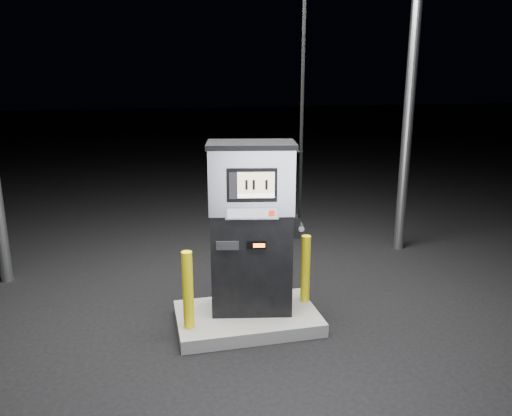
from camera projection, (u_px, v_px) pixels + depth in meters
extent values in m
plane|color=black|center=(247.00, 324.00, 5.75)|extent=(80.00, 80.00, 0.00)
cube|color=slate|center=(247.00, 318.00, 5.73)|extent=(1.60, 1.00, 0.15)
cylinder|color=gray|center=(409.00, 110.00, 7.71)|extent=(0.16, 0.16, 4.50)
cube|color=black|center=(251.00, 260.00, 5.67)|extent=(0.98, 0.68, 1.17)
cube|color=silver|center=(251.00, 180.00, 5.43)|extent=(1.00, 0.70, 0.70)
cube|color=black|center=(251.00, 145.00, 5.33)|extent=(1.04, 0.75, 0.06)
cube|color=black|center=(252.00, 185.00, 5.16)|extent=(0.52, 0.13, 0.36)
cube|color=beige|center=(256.00, 183.00, 5.14)|extent=(0.38, 0.08, 0.23)
cube|color=white|center=(256.00, 196.00, 5.18)|extent=(0.38, 0.08, 0.05)
cube|color=silver|center=(252.00, 213.00, 5.24)|extent=(0.56, 0.14, 0.13)
cube|color=#9D9FA5|center=(252.00, 214.00, 5.22)|extent=(0.51, 0.10, 0.10)
cube|color=red|center=(272.00, 213.00, 5.23)|extent=(0.07, 0.02, 0.07)
cube|color=black|center=(256.00, 245.00, 5.34)|extent=(0.21, 0.06, 0.08)
cube|color=#FF4C0C|center=(259.00, 246.00, 5.33)|extent=(0.12, 0.03, 0.04)
cube|color=black|center=(227.00, 246.00, 5.32)|extent=(0.24, 0.07, 0.09)
cube|color=black|center=(295.00, 227.00, 5.58)|extent=(0.13, 0.18, 0.23)
cylinder|color=gray|center=(300.00, 226.00, 5.58)|extent=(0.10, 0.22, 0.07)
cylinder|color=black|center=(303.00, 82.00, 5.13)|extent=(0.04, 0.04, 2.91)
cylinder|color=yellow|center=(188.00, 290.00, 5.26)|extent=(0.12, 0.12, 0.86)
cylinder|color=yellow|center=(305.00, 269.00, 5.90)|extent=(0.12, 0.12, 0.82)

